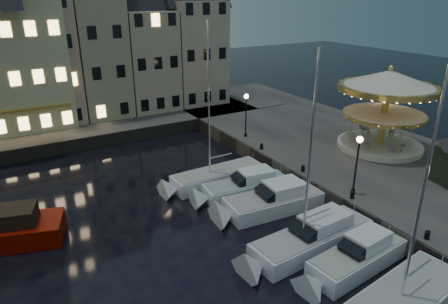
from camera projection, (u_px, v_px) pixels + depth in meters
ground at (277, 248)px, 23.83m from camera, size 160.00×160.00×0.00m
quay_east at (363, 158)px, 34.96m from camera, size 16.00×56.00×1.30m
quay_north at (56, 130)px, 42.27m from camera, size 44.00×12.00×1.30m
quaywall_e at (292, 178)px, 31.21m from camera, size 0.15×44.00×1.30m
quaywall_n at (88, 144)px, 38.40m from camera, size 48.00×0.15×1.30m
streetlamp_b at (357, 157)px, 26.52m from camera, size 0.44×0.44×4.17m
streetlamp_c at (246, 109)px, 37.33m from camera, size 0.44×0.44×4.17m
streetlamp_d at (385, 109)px, 37.42m from camera, size 0.44×0.44×4.17m
bollard_a at (427, 234)px, 22.33m from camera, size 0.30×0.30×0.57m
bollard_b at (352, 194)px, 26.73m from camera, size 0.30×0.30×0.57m
bollard_c at (303, 168)px, 30.74m from camera, size 0.30×0.30×0.57m
bollard_d at (262, 146)px, 35.14m from camera, size 0.30×0.30×0.57m
townhouse_nc at (40, 49)px, 40.85m from camera, size 6.82×8.00×14.80m
townhouse_nd at (96, 41)px, 43.36m from camera, size 5.50×8.00×15.80m
townhouse_ne at (145, 52)px, 46.47m from camera, size 6.16×8.00×12.80m
townhouse_nf at (192, 44)px, 49.12m from camera, size 6.82×8.00×13.80m
motorboat_a at (401, 304)px, 18.77m from camera, size 8.00×3.47×13.27m
motorboat_b at (353, 260)px, 21.68m from camera, size 7.29×2.67×2.15m
motorboat_c at (308, 240)px, 23.40m from camera, size 9.11×2.88×12.08m
motorboat_d at (268, 203)px, 27.64m from camera, size 7.97×3.20×2.15m
motorboat_e at (242, 188)px, 29.64m from camera, size 7.58×2.90×2.15m
motorboat_f at (212, 178)px, 31.49m from camera, size 8.59×2.41×11.42m
carousel at (387, 95)px, 33.84m from camera, size 8.34×8.34×7.30m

